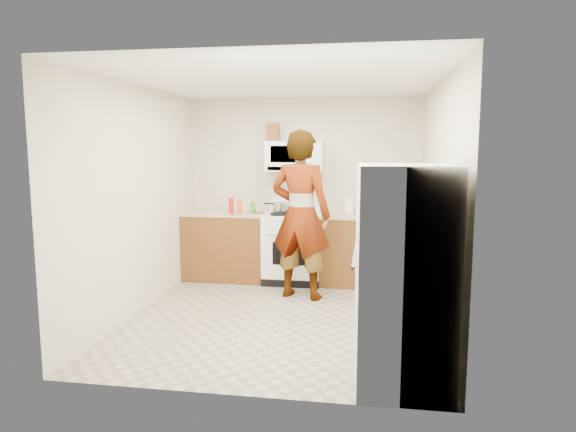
% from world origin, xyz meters
% --- Properties ---
extents(floor, '(3.60, 3.60, 0.00)m').
position_xyz_m(floor, '(0.00, 0.00, 0.00)').
color(floor, gray).
rests_on(floor, ground).
extents(back_wall, '(3.20, 0.02, 2.50)m').
position_xyz_m(back_wall, '(0.00, 1.79, 1.25)').
color(back_wall, beige).
rests_on(back_wall, floor).
extents(right_wall, '(0.02, 3.60, 2.50)m').
position_xyz_m(right_wall, '(1.59, 0.00, 1.25)').
color(right_wall, beige).
rests_on(right_wall, floor).
extents(cabinet_left, '(1.12, 0.62, 0.90)m').
position_xyz_m(cabinet_left, '(-1.04, 1.49, 0.45)').
color(cabinet_left, brown).
rests_on(cabinet_left, floor).
extents(counter_left, '(1.14, 0.64, 0.03)m').
position_xyz_m(counter_left, '(-1.04, 1.49, 0.92)').
color(counter_left, tan).
rests_on(counter_left, cabinet_left).
extents(cabinet_right, '(0.80, 0.62, 0.90)m').
position_xyz_m(cabinet_right, '(0.68, 1.49, 0.45)').
color(cabinet_right, brown).
rests_on(cabinet_right, floor).
extents(counter_right, '(0.82, 0.64, 0.03)m').
position_xyz_m(counter_right, '(0.68, 1.49, 0.92)').
color(counter_right, tan).
rests_on(counter_right, cabinet_right).
extents(gas_range, '(0.76, 0.65, 1.13)m').
position_xyz_m(gas_range, '(-0.10, 1.48, 0.49)').
color(gas_range, white).
rests_on(gas_range, floor).
extents(microwave, '(0.76, 0.38, 0.40)m').
position_xyz_m(microwave, '(-0.10, 1.61, 1.70)').
color(microwave, white).
rests_on(microwave, back_wall).
extents(person, '(0.84, 0.65, 2.03)m').
position_xyz_m(person, '(0.10, 0.76, 1.02)').
color(person, tan).
rests_on(person, floor).
extents(fridge, '(0.74, 0.74, 1.70)m').
position_xyz_m(fridge, '(1.18, -1.45, 0.85)').
color(fridge, white).
rests_on(fridge, floor).
extents(kettle, '(0.17, 0.17, 0.16)m').
position_xyz_m(kettle, '(0.64, 1.68, 1.02)').
color(kettle, white).
rests_on(kettle, counter_right).
extents(jug, '(0.16, 0.16, 0.24)m').
position_xyz_m(jug, '(-0.40, 1.63, 2.02)').
color(jug, brown).
rests_on(jug, microwave).
extents(saucepan, '(0.21, 0.21, 0.11)m').
position_xyz_m(saucepan, '(-0.30, 1.62, 1.01)').
color(saucepan, '#B7B8BC').
rests_on(saucepan, gas_range).
extents(tray, '(0.29, 0.24, 0.05)m').
position_xyz_m(tray, '(-0.01, 1.36, 0.96)').
color(tray, silver).
rests_on(tray, gas_range).
extents(bottle_spray, '(0.06, 0.06, 0.21)m').
position_xyz_m(bottle_spray, '(-0.92, 1.32, 1.04)').
color(bottle_spray, red).
rests_on(bottle_spray, counter_left).
extents(bottle_hot_sauce, '(0.08, 0.08, 0.18)m').
position_xyz_m(bottle_hot_sauce, '(-0.79, 1.29, 1.03)').
color(bottle_hot_sauce, red).
rests_on(bottle_hot_sauce, counter_left).
extents(bottle_green_cap, '(0.07, 0.07, 0.17)m').
position_xyz_m(bottle_green_cap, '(-0.63, 1.37, 1.02)').
color(bottle_green_cap, '#218D19').
rests_on(bottle_green_cap, counter_left).
extents(pot_lid, '(0.33, 0.33, 0.01)m').
position_xyz_m(pot_lid, '(-0.62, 1.46, 0.94)').
color(pot_lid, silver).
rests_on(pot_lid, counter_left).
extents(broom, '(0.27, 0.16, 1.32)m').
position_xyz_m(broom, '(1.56, 0.95, 0.67)').
color(broom, white).
rests_on(broom, floor).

